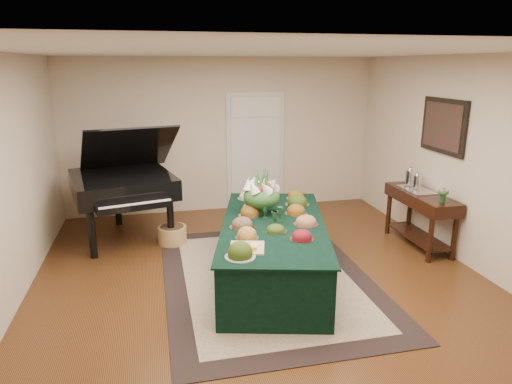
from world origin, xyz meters
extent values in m
plane|color=black|center=(0.00, 0.00, 0.00)|extent=(6.00, 6.00, 0.00)
cube|color=black|center=(0.08, 0.03, 0.01)|extent=(2.50, 3.50, 0.01)
cube|color=#C5B494|center=(0.08, 0.03, 0.01)|extent=(2.00, 3.00, 0.01)
cube|color=beige|center=(0.60, 2.98, 1.05)|extent=(1.05, 0.04, 2.10)
cube|color=silver|center=(0.60, 2.96, 1.00)|extent=(0.90, 0.06, 2.00)
cube|color=black|center=(0.16, 0.04, 0.35)|extent=(1.75, 2.75, 0.71)
cube|color=black|center=(0.16, 0.04, 0.71)|extent=(1.83, 2.82, 0.02)
cylinder|color=silver|center=(-0.07, 0.35, 0.73)|extent=(0.29, 0.29, 0.01)
ellipsoid|color=brown|center=(-0.07, 0.35, 0.78)|extent=(0.23, 0.23, 0.10)
cylinder|color=silver|center=(0.52, -0.12, 0.73)|extent=(0.30, 0.30, 0.01)
ellipsoid|color=#B87049|center=(0.52, -0.12, 0.78)|extent=(0.25, 0.25, 0.08)
cylinder|color=#A2ABA2|center=(0.06, 0.73, 0.73)|extent=(0.27, 0.27, 0.01)
ellipsoid|color=#394F14|center=(0.06, 0.73, 0.79)|extent=(0.22, 0.22, 0.11)
cylinder|color=#A2ABA2|center=(-0.43, -0.87, 0.73)|extent=(0.31, 0.31, 0.01)
ellipsoid|color=#394F14|center=(-0.43, -0.87, 0.79)|extent=(0.25, 0.25, 0.11)
cylinder|color=silver|center=(-0.24, -0.04, 0.73)|extent=(0.30, 0.30, 0.01)
ellipsoid|color=brown|center=(-0.24, -0.04, 0.78)|extent=(0.25, 0.25, 0.09)
cylinder|color=silver|center=(0.66, 0.66, 0.73)|extent=(0.33, 0.33, 0.01)
ellipsoid|color=#394F14|center=(0.66, 0.66, 0.79)|extent=(0.27, 0.27, 0.10)
cylinder|color=silver|center=(0.06, 1.09, 0.73)|extent=(0.28, 0.28, 0.01)
ellipsoid|color=#E6E590|center=(0.06, 1.09, 0.77)|extent=(0.23, 0.23, 0.07)
cylinder|color=silver|center=(0.52, 0.29, 0.73)|extent=(0.29, 0.29, 0.01)
ellipsoid|color=brown|center=(0.52, 0.29, 0.78)|extent=(0.24, 0.24, 0.09)
cylinder|color=silver|center=(0.10, -0.26, 0.73)|extent=(0.25, 0.25, 0.01)
ellipsoid|color=#394F14|center=(0.10, -0.26, 0.76)|extent=(0.21, 0.21, 0.06)
cylinder|color=silver|center=(0.32, -0.56, 0.73)|extent=(0.27, 0.27, 0.01)
ellipsoid|color=maroon|center=(0.32, -0.56, 0.77)|extent=(0.22, 0.22, 0.08)
cylinder|color=silver|center=(-0.26, -0.39, 0.73)|extent=(0.27, 0.27, 0.01)
ellipsoid|color=#A47030|center=(-0.26, -0.39, 0.78)|extent=(0.22, 0.22, 0.09)
cylinder|color=silver|center=(0.73, 0.95, 0.73)|extent=(0.27, 0.27, 0.01)
ellipsoid|color=brown|center=(0.73, 0.95, 0.78)|extent=(0.23, 0.23, 0.08)
cube|color=tan|center=(-0.32, -0.68, 0.73)|extent=(0.43, 0.43, 0.02)
ellipsoid|color=beige|center=(-0.37, -0.62, 0.78)|extent=(0.14, 0.14, 0.08)
ellipsoid|color=beige|center=(-0.23, -0.64, 0.78)|extent=(0.12, 0.12, 0.07)
cube|color=yellow|center=(-0.29, -0.76, 0.77)|extent=(0.10, 0.08, 0.05)
cylinder|color=#16371E|center=(0.10, 0.43, 0.81)|extent=(0.18, 0.18, 0.18)
ellipsoid|color=#306026|center=(0.10, 0.43, 0.95)|extent=(0.47, 0.47, 0.30)
cylinder|color=black|center=(-2.09, 1.18, 0.35)|extent=(0.10, 0.10, 0.70)
cylinder|color=black|center=(-1.02, 1.43, 0.35)|extent=(0.10, 0.10, 0.70)
cylinder|color=black|center=(-1.83, 2.51, 0.35)|extent=(0.10, 0.10, 0.70)
cube|color=black|center=(-1.69, 1.88, 0.84)|extent=(1.69, 1.77, 0.30)
cube|color=black|center=(-1.50, 1.06, 0.75)|extent=(1.02, 0.44, 0.10)
cube|color=black|center=(-1.58, 2.06, 1.34)|extent=(1.55, 1.35, 0.77)
cylinder|color=#A57742|center=(-1.01, 1.47, 0.13)|extent=(0.42, 0.42, 0.26)
cylinder|color=black|center=(2.31, 0.02, 0.31)|extent=(0.07, 0.07, 0.63)
cylinder|color=black|center=(2.68, 0.02, 0.31)|extent=(0.07, 0.07, 0.63)
cylinder|color=black|center=(2.31, 1.14, 0.31)|extent=(0.07, 0.07, 0.63)
cylinder|color=black|center=(2.68, 1.14, 0.31)|extent=(0.07, 0.07, 0.63)
cube|color=black|center=(2.50, 0.58, 0.72)|extent=(0.45, 1.33, 0.18)
cube|color=black|center=(2.50, 0.58, 0.15)|extent=(0.38, 1.17, 0.03)
cube|color=silver|center=(2.50, 0.72, 0.81)|extent=(0.34, 0.58, 0.02)
cylinder|color=#16371E|center=(2.50, 0.11, 0.86)|extent=(0.07, 0.07, 0.11)
ellipsoid|color=#C78095|center=(2.50, 0.11, 0.96)|extent=(0.16, 0.16, 0.11)
cube|color=black|center=(2.72, 0.58, 1.75)|extent=(0.04, 0.95, 0.75)
cube|color=#53161E|center=(2.69, 0.58, 1.75)|extent=(0.01, 0.82, 0.62)
camera|label=1|loc=(-1.21, -4.98, 2.57)|focal=32.00mm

